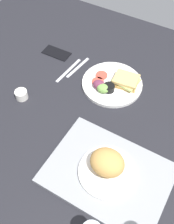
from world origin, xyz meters
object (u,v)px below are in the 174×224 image
object	(u,v)px
serving_tray	(108,174)
plate_with_salad	(113,83)
cell_phone	(56,53)
fork	(78,67)
knife	(69,70)
bread_plate_near	(107,166)
espresso_cup	(21,95)

from	to	relation	value
serving_tray	plate_with_salad	size ratio (longest dim) A/B	1.59
plate_with_salad	cell_phone	xyz separation A→B (cm)	(35.98, -6.24, -1.31)
serving_tray	fork	world-z (taller)	serving_tray
fork	knife	xyz separation A→B (cm)	(3.00, 4.00, 0.00)
bread_plate_near	plate_with_salad	distance (cm)	44.50
bread_plate_near	fork	size ratio (longest dim) A/B	1.27
fork	espresso_cup	bearing A→B (deg)	-14.75
serving_tray	bread_plate_near	distance (cm)	4.91
plate_with_salad	espresso_cup	world-z (taller)	plate_with_salad
serving_tray	cell_phone	world-z (taller)	serving_tray
espresso_cup	serving_tray	bearing A→B (deg)	164.27
fork	knife	world-z (taller)	same
cell_phone	bread_plate_near	bearing A→B (deg)	137.82
knife	cell_phone	world-z (taller)	cell_phone
espresso_cup	knife	size ratio (longest dim) A/B	0.29
bread_plate_near	cell_phone	xyz separation A→B (cm)	(53.53, -46.95, -5.21)
serving_tray	cell_phone	bearing A→B (deg)	-41.18
espresso_cup	knife	world-z (taller)	espresso_cup
serving_tray	fork	size ratio (longest dim) A/B	2.65
serving_tray	fork	distance (cm)	58.60
fork	cell_phone	size ratio (longest dim) A/B	1.18
espresso_cup	bread_plate_near	bearing A→B (deg)	164.65
plate_with_salad	knife	xyz separation A→B (cm)	(23.66, 1.59, -1.46)
plate_with_salad	fork	bearing A→B (deg)	-6.66
fork	serving_tray	bearing A→B (deg)	49.55
serving_tray	espresso_cup	bearing A→B (deg)	-15.73
bread_plate_near	knife	world-z (taller)	bread_plate_near
serving_tray	plate_with_salad	xyz separation A→B (cm)	(18.36, -41.30, 0.91)
serving_tray	knife	xyz separation A→B (cm)	(42.02, -39.71, -0.55)
plate_with_salad	bread_plate_near	bearing A→B (deg)	113.32
espresso_cup	fork	bearing A→B (deg)	-112.55
plate_with_salad	espresso_cup	distance (cm)	42.43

